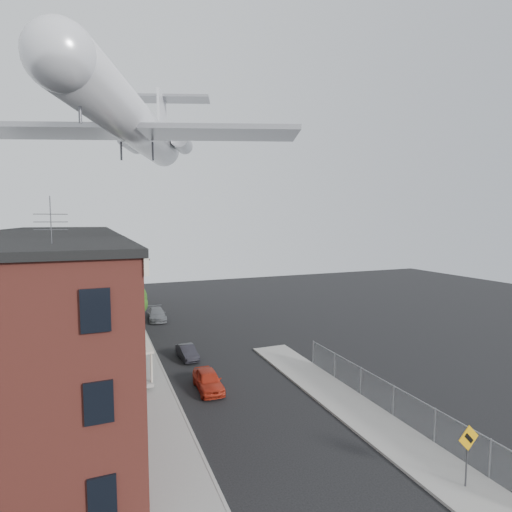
{
  "coord_description": "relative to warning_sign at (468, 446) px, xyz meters",
  "views": [
    {
      "loc": [
        -8.45,
        -12.32,
        11.21
      ],
      "look_at": [
        0.44,
        9.62,
        9.09
      ],
      "focal_mm": 28.0,
      "sensor_mm": 36.0,
      "label": 1
    }
  ],
  "objects": [
    {
      "name": "utility_pole",
      "position": [
        -11.2,
        19.03,
        2.79
      ],
      "size": [
        1.8,
        0.26,
        9.0
      ],
      "color": "black",
      "rests_on": "ground"
    },
    {
      "name": "curb_right",
      "position": [
        -1.55,
        7.03,
        -1.81
      ],
      "size": [
        0.15,
        26.0,
        0.14
      ],
      "primitive_type": "cube",
      "color": "gray",
      "rests_on": "ground"
    },
    {
      "name": "car_near",
      "position": [
        -7.4,
        13.57,
        -1.22
      ],
      "size": [
        1.68,
        3.94,
        1.33
      ],
      "primitive_type": "imported",
      "rotation": [
        0.0,
        0.0,
        -0.03
      ],
      "color": "#B22A17",
      "rests_on": "ground"
    },
    {
      "name": "car_far",
      "position": [
        -7.86,
        33.8,
        -1.21
      ],
      "size": [
        2.11,
        4.72,
        1.34
      ],
      "primitive_type": "imported",
      "rotation": [
        0.0,
        0.0,
        -0.05
      ],
      "color": "slate",
      "rests_on": "ground"
    },
    {
      "name": "curb_left",
      "position": [
        -9.65,
        25.03,
        -1.81
      ],
      "size": [
        0.15,
        62.0,
        0.14
      ],
      "primitive_type": "cube",
      "color": "gray",
      "rests_on": "ground"
    },
    {
      "name": "airplane",
      "position": [
        -10.66,
        23.59,
        17.22
      ],
      "size": [
        26.15,
        29.94,
        8.71
      ],
      "color": "silver",
      "rests_on": "ground"
    },
    {
      "name": "row_house_d",
      "position": [
        -17.56,
        38.53,
        3.25
      ],
      "size": [
        11.98,
        7.0,
        10.3
      ],
      "color": "gray",
      "rests_on": "ground"
    },
    {
      "name": "street_tree",
      "position": [
        -10.87,
        28.95,
        1.57
      ],
      "size": [
        3.22,
        3.2,
        5.2
      ],
      "color": "black",
      "rests_on": "ground"
    },
    {
      "name": "warning_sign",
      "position": [
        0.0,
        0.0,
        0.0
      ],
      "size": [
        1.1,
        0.11,
        2.8
      ],
      "color": "#515156",
      "rests_on": "ground"
    },
    {
      "name": "row_house_c",
      "position": [
        -17.56,
        31.53,
        3.25
      ],
      "size": [
        11.98,
        7.0,
        10.3
      ],
      "color": "slate",
      "rests_on": "ground"
    },
    {
      "name": "car_mid",
      "position": [
        -7.4,
        19.99,
        -1.33
      ],
      "size": [
        1.36,
        3.43,
        1.11
      ],
      "primitive_type": "imported",
      "rotation": [
        0.0,
        0.0,
        0.06
      ],
      "color": "black",
      "rests_on": "ground"
    },
    {
      "name": "row_house_e",
      "position": [
        -17.56,
        45.53,
        3.25
      ],
      "size": [
        11.98,
        7.0,
        10.3
      ],
      "color": "slate",
      "rests_on": "ground"
    },
    {
      "name": "chainlink_fence",
      "position": [
        1.4,
        6.03,
        -0.89
      ],
      "size": [
        0.06,
        18.06,
        1.9
      ],
      "color": "gray",
      "rests_on": "ground"
    },
    {
      "name": "sidewalk_right",
      "position": [
        -0.1,
        7.03,
        -1.82
      ],
      "size": [
        3.0,
        26.0,
        0.12
      ],
      "primitive_type": "cube",
      "color": "gray",
      "rests_on": "ground"
    },
    {
      "name": "row_house_b",
      "position": [
        -17.56,
        24.53,
        3.25
      ],
      "size": [
        11.98,
        7.0,
        10.3
      ],
      "color": "gray",
      "rests_on": "ground"
    },
    {
      "name": "row_house_a",
      "position": [
        -17.56,
        17.53,
        3.25
      ],
      "size": [
        11.98,
        7.0,
        10.3
      ],
      "color": "slate",
      "rests_on": "ground"
    },
    {
      "name": "sidewalk_left",
      "position": [
        -11.1,
        25.03,
        -1.82
      ],
      "size": [
        3.0,
        62.0,
        0.12
      ],
      "primitive_type": "cube",
      "color": "gray",
      "rests_on": "ground"
    },
    {
      "name": "corner_building",
      "position": [
        -17.6,
        8.03,
        3.28
      ],
      "size": [
        10.31,
        12.3,
        12.15
      ],
      "color": "#371711",
      "rests_on": "ground"
    },
    {
      "name": "ground",
      "position": [
        -5.6,
        1.03,
        -1.88
      ],
      "size": [
        120.0,
        120.0,
        0.0
      ],
      "primitive_type": "plane",
      "color": "black",
      "rests_on": "ground"
    }
  ]
}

